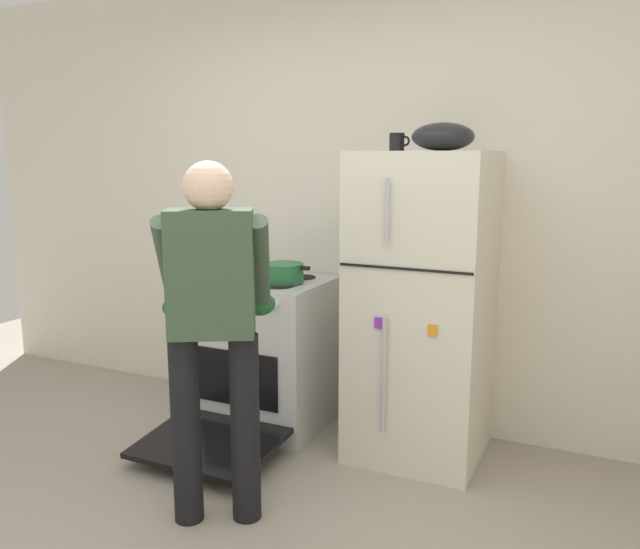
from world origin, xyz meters
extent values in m
cube|color=silver|center=(0.00, 1.95, 1.35)|extent=(6.00, 0.10, 2.70)
cube|color=silver|center=(0.46, 1.57, 0.82)|extent=(0.68, 0.68, 1.64)
cube|color=black|center=(0.46, 1.23, 1.08)|extent=(0.67, 0.01, 0.01)
cylinder|color=#B7B7BC|center=(0.38, 1.20, 0.54)|extent=(0.02, 0.02, 0.60)
cylinder|color=#B7B7BC|center=(0.38, 1.20, 1.36)|extent=(0.02, 0.02, 0.31)
cube|color=orange|center=(0.61, 1.22, 0.79)|extent=(0.04, 0.01, 0.06)
cube|color=purple|center=(0.34, 1.22, 0.80)|extent=(0.04, 0.01, 0.06)
cube|color=silver|center=(-0.51, 1.57, 0.44)|extent=(0.76, 0.64, 0.89)
cube|color=black|center=(-0.51, 1.25, 0.37)|extent=(0.53, 0.01, 0.32)
cylinder|color=black|center=(-0.70, 1.43, 0.89)|extent=(0.17, 0.17, 0.01)
cylinder|color=black|center=(-0.33, 1.43, 0.89)|extent=(0.17, 0.17, 0.01)
cylinder|color=black|center=(-0.70, 1.71, 0.89)|extent=(0.17, 0.17, 0.01)
cylinder|color=black|center=(-0.33, 1.71, 0.89)|extent=(0.17, 0.17, 0.01)
cylinder|color=silver|center=(-0.77, 1.23, 0.83)|extent=(0.04, 0.03, 0.04)
cylinder|color=silver|center=(-0.60, 1.23, 0.83)|extent=(0.04, 0.03, 0.04)
cylinder|color=silver|center=(-0.42, 1.23, 0.83)|extent=(0.04, 0.03, 0.04)
cylinder|color=silver|center=(-0.25, 1.23, 0.83)|extent=(0.04, 0.03, 0.04)
cube|color=black|center=(-0.51, 0.97, 0.10)|extent=(0.72, 0.57, 0.08)
cylinder|color=black|center=(-0.27, 0.46, 0.43)|extent=(0.13, 0.13, 0.86)
cylinder|color=black|center=(-0.05, 0.58, 0.43)|extent=(0.13, 0.13, 0.86)
cube|color=#384C38|center=(-0.16, 0.52, 1.13)|extent=(0.41, 0.35, 0.54)
sphere|color=beige|center=(-0.16, 0.52, 1.49)|extent=(0.21, 0.21, 0.21)
sphere|color=#2A2A2A|center=(-0.16, 0.52, 1.46)|extent=(0.15, 0.15, 0.15)
cylinder|color=#384C38|center=(-0.42, 0.58, 1.13)|extent=(0.28, 0.41, 0.50)
cylinder|color=#384C38|center=(-0.07, 0.77, 1.13)|extent=(0.28, 0.41, 0.50)
ellipsoid|color=#1E5123|center=(-0.50, 0.73, 0.91)|extent=(0.12, 0.18, 0.10)
ellipsoid|color=#1E5123|center=(-0.15, 0.92, 0.91)|extent=(0.12, 0.18, 0.10)
cylinder|color=#236638|center=(-0.35, 1.52, 0.95)|extent=(0.24, 0.24, 0.11)
cube|color=black|center=(-0.50, 1.52, 0.99)|extent=(0.05, 0.03, 0.02)
cube|color=black|center=(-0.21, 1.52, 0.99)|extent=(0.05, 0.03, 0.02)
cylinder|color=black|center=(0.28, 1.62, 1.69)|extent=(0.08, 0.08, 0.10)
torus|color=black|center=(0.33, 1.62, 1.69)|extent=(0.06, 0.01, 0.06)
cylinder|color=brown|center=(-0.81, 1.77, 0.97)|extent=(0.05, 0.05, 0.15)
ellipsoid|color=black|center=(0.54, 1.57, 1.71)|extent=(0.31, 0.31, 0.14)
camera|label=1|loc=(1.39, -1.71, 1.63)|focal=36.24mm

